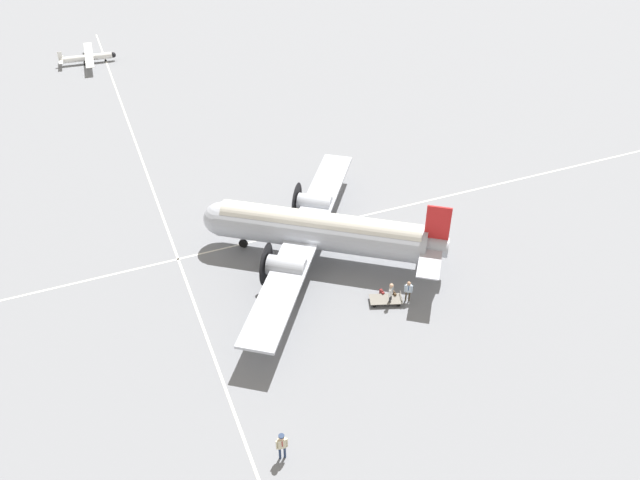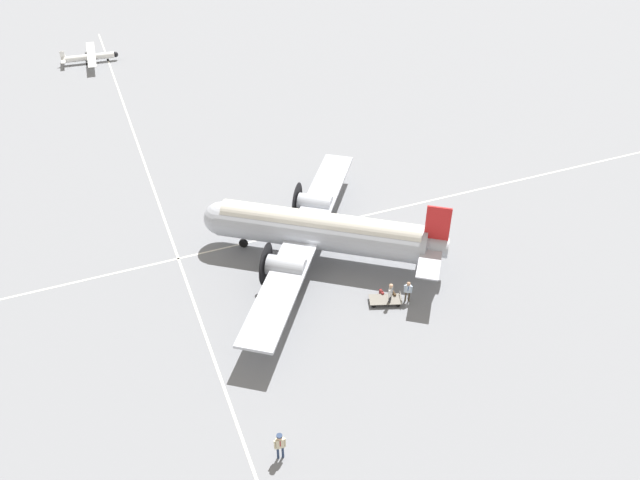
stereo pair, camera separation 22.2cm
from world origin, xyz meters
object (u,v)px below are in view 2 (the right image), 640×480
(airliner_main, at_px, (314,230))
(ramp_agent, at_px, (391,292))
(passenger_boarding, at_px, (408,290))
(suitcase_near_door, at_px, (394,295))
(light_aircraft_distant, at_px, (91,57))
(crew_foreground, at_px, (280,444))
(baggage_cart, at_px, (386,300))
(suitcase_upright_spare, at_px, (382,293))

(airliner_main, distance_m, ramp_agent, 7.52)
(airliner_main, bearing_deg, passenger_boarding, 156.10)
(suitcase_near_door, xyz_separation_m, light_aircraft_distant, (-54.73, -14.99, 0.54))
(airliner_main, xyz_separation_m, passenger_boarding, (6.94, 4.12, -1.51))
(airliner_main, relative_size, crew_foreground, 11.19)
(ramp_agent, xyz_separation_m, light_aircraft_distant, (-55.22, -14.44, -0.31))
(suitcase_near_door, bearing_deg, light_aircraft_distant, -164.68)
(passenger_boarding, bearing_deg, baggage_cart, 15.70)
(airliner_main, height_order, light_aircraft_distant, airliner_main)
(light_aircraft_distant, bearing_deg, suitcase_near_door, -71.16)
(airliner_main, xyz_separation_m, baggage_cart, (6.55, 2.66, -2.26))
(crew_foreground, bearing_deg, ramp_agent, -135.61)
(light_aircraft_distant, bearing_deg, ramp_agent, -71.83)
(airliner_main, bearing_deg, baggage_cart, 147.50)
(suitcase_upright_spare, bearing_deg, baggage_cart, -4.99)
(baggage_cart, bearing_deg, airliner_main, -48.70)
(suitcase_near_door, relative_size, light_aircraft_distant, 0.06)
(suitcase_near_door, distance_m, light_aircraft_distant, 56.75)
(ramp_agent, height_order, light_aircraft_distant, light_aircraft_distant)
(ramp_agent, relative_size, suitcase_near_door, 3.41)
(crew_foreground, relative_size, suitcase_near_door, 3.57)
(ramp_agent, xyz_separation_m, suitcase_near_door, (-0.49, 0.55, -0.86))
(passenger_boarding, distance_m, light_aircraft_distant, 57.54)
(suitcase_upright_spare, bearing_deg, crew_foreground, -48.13)
(airliner_main, relative_size, suitcase_upright_spare, 43.54)
(passenger_boarding, height_order, baggage_cart, passenger_boarding)
(ramp_agent, relative_size, suitcase_upright_spare, 3.71)
(ramp_agent, distance_m, suitcase_upright_spare, 1.33)
(ramp_agent, bearing_deg, airliner_main, -111.75)
(passenger_boarding, relative_size, ramp_agent, 0.93)
(airliner_main, height_order, crew_foreground, airliner_main)
(suitcase_upright_spare, relative_size, light_aircraft_distant, 0.05)
(crew_foreground, height_order, baggage_cart, crew_foreground)
(crew_foreground, height_order, light_aircraft_distant, crew_foreground)
(suitcase_near_door, distance_m, suitcase_upright_spare, 0.84)
(suitcase_upright_spare, bearing_deg, light_aircraft_distant, -165.22)
(airliner_main, xyz_separation_m, suitcase_upright_spare, (5.82, 2.72, -2.32))
(airliner_main, relative_size, baggage_cart, 8.64)
(crew_foreground, xyz_separation_m, light_aircraft_distant, (-63.84, -3.60, -0.40))
(crew_foreground, bearing_deg, baggage_cart, -134.30)
(ramp_agent, xyz_separation_m, suitcase_upright_spare, (-0.99, -0.13, -0.88))
(ramp_agent, height_order, suitcase_upright_spare, ramp_agent)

